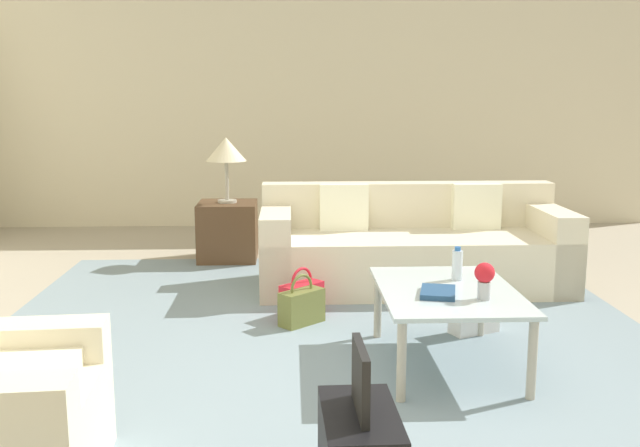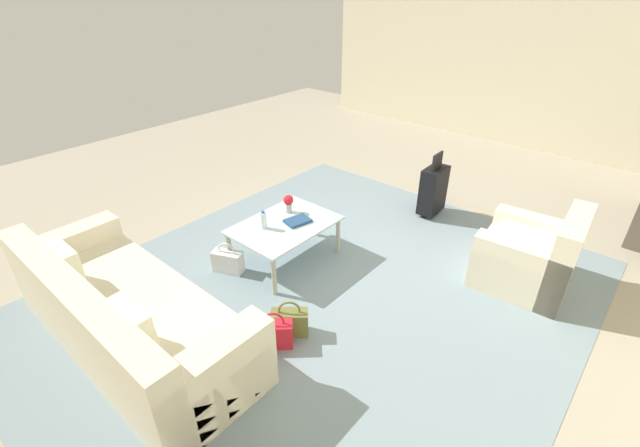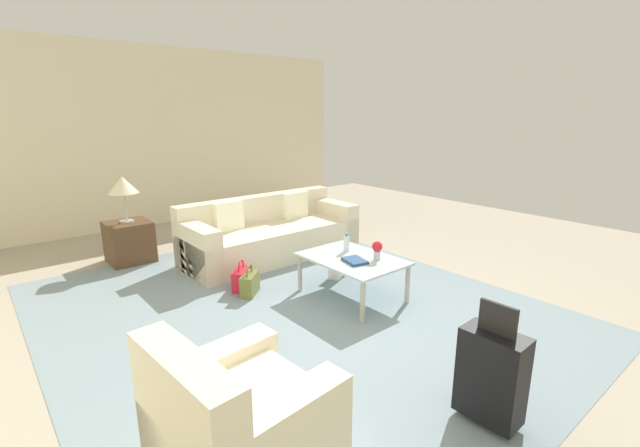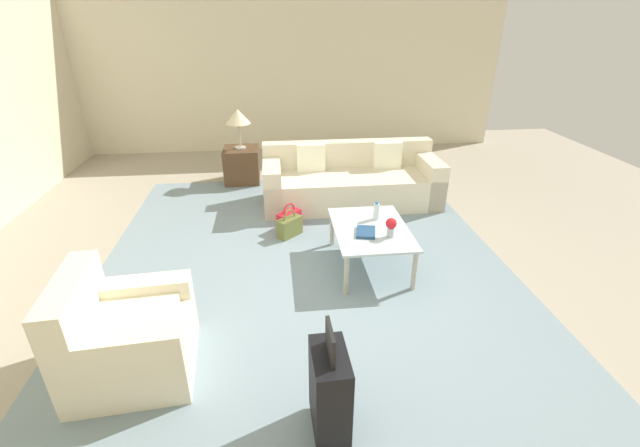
{
  "view_description": "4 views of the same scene",
  "coord_description": "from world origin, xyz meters",
  "px_view_note": "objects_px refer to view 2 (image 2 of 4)",
  "views": [
    {
      "loc": [
        -3.52,
        0.4,
        1.55
      ],
      "look_at": [
        0.32,
        0.24,
        0.86
      ],
      "focal_mm": 40.0,
      "sensor_mm": 36.0,
      "label": 1
    },
    {
      "loc": [
        3.12,
        2.35,
        2.74
      ],
      "look_at": [
        0.41,
        0.01,
        0.66
      ],
      "focal_mm": 24.0,
      "sensor_mm": 36.0,
      "label": 2
    },
    {
      "loc": [
        -2.73,
        2.59,
        1.98
      ],
      "look_at": [
        0.9,
        -0.46,
        0.75
      ],
      "focal_mm": 24.0,
      "sensor_mm": 36.0,
      "label": 3
    },
    {
      "loc": [
        -3.52,
        0.48,
        2.48
      ],
      "look_at": [
        -0.12,
        0.1,
        0.8
      ],
      "focal_mm": 24.0,
      "sensor_mm": 36.0,
      "label": 4
    }
  ],
  "objects_px": {
    "armchair": "(532,259)",
    "handbag_red": "(274,333)",
    "flower_vase": "(288,202)",
    "suitcase_black": "(433,189)",
    "water_bottle": "(264,220)",
    "coffee_table": "(285,228)",
    "handbag_olive": "(290,322)",
    "coffee_table_book": "(298,221)",
    "handbag_white": "(228,261)",
    "couch": "(122,320)"
  },
  "relations": [
    {
      "from": "armchair",
      "to": "handbag_white",
      "type": "distance_m",
      "value": 3.1
    },
    {
      "from": "water_bottle",
      "to": "handbag_olive",
      "type": "xyz_separation_m",
      "value": [
        0.58,
        0.93,
        -0.42
      ]
    },
    {
      "from": "coffee_table_book",
      "to": "flower_vase",
      "type": "height_order",
      "value": "flower_vase"
    },
    {
      "from": "flower_vase",
      "to": "handbag_olive",
      "type": "bearing_deg",
      "value": 44.24
    },
    {
      "from": "water_bottle",
      "to": "handbag_olive",
      "type": "relative_size",
      "value": 0.57
    },
    {
      "from": "couch",
      "to": "flower_vase",
      "type": "relative_size",
      "value": 12.05
    },
    {
      "from": "water_bottle",
      "to": "coffee_table_book",
      "type": "relative_size",
      "value": 0.78
    },
    {
      "from": "coffee_table",
      "to": "suitcase_black",
      "type": "relative_size",
      "value": 1.29
    },
    {
      "from": "armchair",
      "to": "suitcase_black",
      "type": "height_order",
      "value": "armchair"
    },
    {
      "from": "suitcase_black",
      "to": "handbag_olive",
      "type": "bearing_deg",
      "value": 2.6
    },
    {
      "from": "handbag_olive",
      "to": "handbag_white",
      "type": "distance_m",
      "value": 1.16
    },
    {
      "from": "handbag_red",
      "to": "coffee_table",
      "type": "bearing_deg",
      "value": -139.73
    },
    {
      "from": "handbag_olive",
      "to": "handbag_white",
      "type": "xyz_separation_m",
      "value": [
        -0.23,
        -1.14,
        0.0
      ]
    },
    {
      "from": "couch",
      "to": "flower_vase",
      "type": "xyz_separation_m",
      "value": [
        -2.01,
        -0.05,
        0.29
      ]
    },
    {
      "from": "suitcase_black",
      "to": "handbag_olive",
      "type": "xyz_separation_m",
      "value": [
        2.78,
        0.13,
        -0.23
      ]
    },
    {
      "from": "handbag_white",
      "to": "coffee_table_book",
      "type": "bearing_deg",
      "value": 149.92
    },
    {
      "from": "coffee_table",
      "to": "suitcase_black",
      "type": "bearing_deg",
      "value": 160.71
    },
    {
      "from": "armchair",
      "to": "water_bottle",
      "type": "relative_size",
      "value": 4.51
    },
    {
      "from": "flower_vase",
      "to": "handbag_olive",
      "type": "distance_m",
      "value": 1.47
    },
    {
      "from": "armchair",
      "to": "water_bottle",
      "type": "bearing_deg",
      "value": -56.41
    },
    {
      "from": "coffee_table_book",
      "to": "handbag_olive",
      "type": "height_order",
      "value": "coffee_table_book"
    },
    {
      "from": "water_bottle",
      "to": "suitcase_black",
      "type": "xyz_separation_m",
      "value": [
        -2.2,
        0.8,
        -0.19
      ]
    },
    {
      "from": "flower_vase",
      "to": "suitcase_black",
      "type": "height_order",
      "value": "suitcase_black"
    },
    {
      "from": "coffee_table",
      "to": "handbag_white",
      "type": "bearing_deg",
      "value": -29.26
    },
    {
      "from": "handbag_red",
      "to": "flower_vase",
      "type": "bearing_deg",
      "value": -140.76
    },
    {
      "from": "armchair",
      "to": "handbag_white",
      "type": "relative_size",
      "value": 2.57
    },
    {
      "from": "handbag_white",
      "to": "suitcase_black",
      "type": "bearing_deg",
      "value": 158.42
    },
    {
      "from": "water_bottle",
      "to": "flower_vase",
      "type": "bearing_deg",
      "value": -173.21
    },
    {
      "from": "handbag_olive",
      "to": "armchair",
      "type": "bearing_deg",
      "value": 147.32
    },
    {
      "from": "flower_vase",
      "to": "handbag_red",
      "type": "relative_size",
      "value": 0.57
    },
    {
      "from": "couch",
      "to": "suitcase_black",
      "type": "bearing_deg",
      "value": 168.09
    },
    {
      "from": "flower_vase",
      "to": "water_bottle",
      "type": "bearing_deg",
      "value": 6.79
    },
    {
      "from": "coffee_table",
      "to": "water_bottle",
      "type": "height_order",
      "value": "water_bottle"
    },
    {
      "from": "handbag_olive",
      "to": "handbag_red",
      "type": "height_order",
      "value": "same"
    },
    {
      "from": "couch",
      "to": "handbag_white",
      "type": "xyz_separation_m",
      "value": [
        -1.24,
        -0.21,
        -0.17
      ]
    },
    {
      "from": "coffee_table_book",
      "to": "handbag_red",
      "type": "height_order",
      "value": "coffee_table_book"
    },
    {
      "from": "flower_vase",
      "to": "suitcase_black",
      "type": "relative_size",
      "value": 0.24
    },
    {
      "from": "armchair",
      "to": "handbag_red",
      "type": "height_order",
      "value": "armchair"
    },
    {
      "from": "armchair",
      "to": "suitcase_black",
      "type": "bearing_deg",
      "value": -115.37
    },
    {
      "from": "water_bottle",
      "to": "flower_vase",
      "type": "height_order",
      "value": "flower_vase"
    },
    {
      "from": "coffee_table",
      "to": "handbag_red",
      "type": "distance_m",
      "value": 1.3
    },
    {
      "from": "coffee_table",
      "to": "handbag_olive",
      "type": "relative_size",
      "value": 3.06
    },
    {
      "from": "couch",
      "to": "handbag_white",
      "type": "distance_m",
      "value": 1.27
    },
    {
      "from": "coffee_table",
      "to": "handbag_olive",
      "type": "height_order",
      "value": "coffee_table"
    },
    {
      "from": "coffee_table_book",
      "to": "handbag_olive",
      "type": "xyz_separation_m",
      "value": [
        0.9,
        0.75,
        -0.34
      ]
    },
    {
      "from": "coffee_table_book",
      "to": "suitcase_black",
      "type": "xyz_separation_m",
      "value": [
        -1.88,
        0.62,
        -0.12
      ]
    },
    {
      "from": "flower_vase",
      "to": "handbag_white",
      "type": "xyz_separation_m",
      "value": [
        0.77,
        -0.16,
        -0.45
      ]
    },
    {
      "from": "handbag_white",
      "to": "handbag_red",
      "type": "relative_size",
      "value": 1.0
    },
    {
      "from": "couch",
      "to": "suitcase_black",
      "type": "distance_m",
      "value": 3.88
    },
    {
      "from": "couch",
      "to": "water_bottle",
      "type": "bearing_deg",
      "value": -180.0
    }
  ]
}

